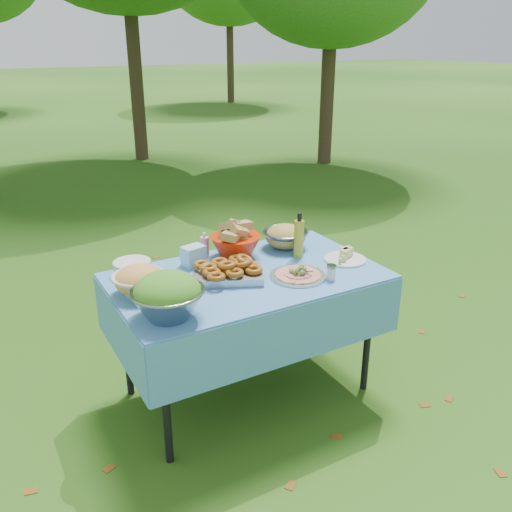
{
  "coord_description": "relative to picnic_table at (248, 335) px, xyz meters",
  "views": [
    {
      "loc": [
        -1.29,
        -2.39,
        1.97
      ],
      "look_at": [
        0.05,
        0.0,
        0.86
      ],
      "focal_mm": 38.0,
      "sensor_mm": 36.0,
      "label": 1
    }
  ],
  "objects": [
    {
      "name": "bread_bowl",
      "position": [
        0.07,
        0.27,
        0.48
      ],
      "size": [
        0.33,
        0.33,
        0.2
      ],
      "primitive_type": null,
      "rotation": [
        0.0,
        0.0,
        0.12
      ],
      "color": "red",
      "rests_on": "picnic_table"
    },
    {
      "name": "pasta_bowl_white",
      "position": [
        -0.59,
        0.06,
        0.46
      ],
      "size": [
        0.31,
        0.31,
        0.15
      ],
      "primitive_type": null,
      "rotation": [
        0.0,
        0.0,
        -0.16
      ],
      "color": "silver",
      "rests_on": "picnic_table"
    },
    {
      "name": "sanitizer_bottle",
      "position": [
        -0.09,
        0.37,
        0.45
      ],
      "size": [
        0.06,
        0.06,
        0.14
      ],
      "primitive_type": "cylinder",
      "rotation": [
        0.0,
        0.0,
        0.18
      ],
      "color": "pink",
      "rests_on": "picnic_table"
    },
    {
      "name": "cheese_plate",
      "position": [
        0.6,
        -0.1,
        0.41
      ],
      "size": [
        0.3,
        0.3,
        0.07
      ],
      "primitive_type": "cylinder",
      "rotation": [
        0.0,
        0.0,
        -0.25
      ],
      "color": "silver",
      "rests_on": "picnic_table"
    },
    {
      "name": "wipes_box",
      "position": [
        -0.2,
        0.27,
        0.44
      ],
      "size": [
        0.14,
        0.11,
        0.11
      ],
      "primitive_type": "cube",
      "rotation": [
        0.0,
        0.0,
        0.22
      ],
      "color": "#98D3EA",
      "rests_on": "picnic_table"
    },
    {
      "name": "pasta_bowl_steel",
      "position": [
        0.41,
        0.26,
        0.45
      ],
      "size": [
        0.31,
        0.31,
        0.14
      ],
      "primitive_type": null,
      "rotation": [
        0.0,
        0.0,
        -0.14
      ],
      "color": "gray",
      "rests_on": "picnic_table"
    },
    {
      "name": "shaker",
      "position": [
        0.36,
        -0.27,
        0.42
      ],
      "size": [
        0.06,
        0.06,
        0.08
      ],
      "primitive_type": "cylinder",
      "rotation": [
        0.0,
        0.0,
        -0.09
      ],
      "color": "white",
      "rests_on": "picnic_table"
    },
    {
      "name": "salad_bowl",
      "position": [
        -0.55,
        -0.25,
        0.49
      ],
      "size": [
        0.45,
        0.45,
        0.22
      ],
      "primitive_type": null,
      "rotation": [
        0.0,
        0.0,
        0.4
      ],
      "color": "gray",
      "rests_on": "picnic_table"
    },
    {
      "name": "plate_stack",
      "position": [
        -0.54,
        0.32,
        0.42
      ],
      "size": [
        0.25,
        0.25,
        0.08
      ],
      "primitive_type": "cylinder",
      "rotation": [
        0.0,
        0.0,
        0.24
      ],
      "color": "silver",
      "rests_on": "picnic_table"
    },
    {
      "name": "fried_tray",
      "position": [
        -0.11,
        0.01,
        0.42
      ],
      "size": [
        0.44,
        0.39,
        0.09
      ],
      "primitive_type": "cube",
      "rotation": [
        0.0,
        0.0,
        -0.43
      ],
      "color": "#A9A9AD",
      "rests_on": "picnic_table"
    },
    {
      "name": "oil_bottle",
      "position": [
        0.4,
        0.09,
        0.51
      ],
      "size": [
        0.07,
        0.07,
        0.27
      ],
      "primitive_type": "cylinder",
      "rotation": [
        0.0,
        0.0,
        0.33
      ],
      "color": "#A5AE2B",
      "rests_on": "picnic_table"
    },
    {
      "name": "charcuterie_platter",
      "position": [
        0.23,
        -0.16,
        0.42
      ],
      "size": [
        0.34,
        0.34,
        0.07
      ],
      "primitive_type": "cylinder",
      "rotation": [
        0.0,
        0.0,
        0.11
      ],
      "color": "silver",
      "rests_on": "picnic_table"
    },
    {
      "name": "ground",
      "position": [
        0.0,
        0.0,
        -0.38
      ],
      "size": [
        80.0,
        80.0,
        0.0
      ],
      "primitive_type": "plane",
      "color": "#143409",
      "rests_on": "ground"
    },
    {
      "name": "picnic_table",
      "position": [
        0.0,
        0.0,
        0.0
      ],
      "size": [
        1.46,
        0.86,
        0.76
      ],
      "primitive_type": "cube",
      "color": "#84CDFF",
      "rests_on": "ground"
    }
  ]
}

